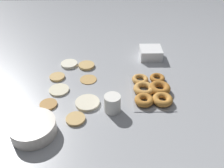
% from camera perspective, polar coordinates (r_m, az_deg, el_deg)
% --- Properties ---
extents(ground_plane, '(3.00, 3.00, 0.00)m').
position_cam_1_polar(ground_plane, '(1.24, -3.41, -1.06)').
color(ground_plane, '#9EA0A5').
extents(pancake_0, '(0.08, 0.08, 0.01)m').
position_cam_1_polar(pancake_0, '(1.34, -13.05, 1.68)').
color(pancake_0, tan).
rests_on(pancake_0, ground_plane).
extents(pancake_1, '(0.08, 0.08, 0.01)m').
position_cam_1_polar(pancake_1, '(1.17, -15.04, -4.75)').
color(pancake_1, '#B27F42').
rests_on(pancake_1, ground_plane).
extents(pancake_2, '(0.09, 0.09, 0.01)m').
position_cam_1_polar(pancake_2, '(1.07, -8.76, -8.30)').
color(pancake_2, tan).
rests_on(pancake_2, ground_plane).
extents(pancake_3, '(0.10, 0.10, 0.01)m').
position_cam_1_polar(pancake_3, '(1.25, -12.62, -1.41)').
color(pancake_3, beige).
rests_on(pancake_3, ground_plane).
extents(pancake_4, '(0.12, 0.12, 0.01)m').
position_cam_1_polar(pancake_4, '(1.14, -5.93, -4.51)').
color(pancake_4, beige).
rests_on(pancake_4, ground_plane).
extents(pancake_5, '(0.09, 0.09, 0.01)m').
position_cam_1_polar(pancake_5, '(1.30, -5.73, 1.16)').
color(pancake_5, tan).
rests_on(pancake_5, ground_plane).
extents(pancake_6, '(0.10, 0.10, 0.02)m').
position_cam_1_polar(pancake_6, '(1.44, -10.25, 4.75)').
color(pancake_6, silver).
rests_on(pancake_6, ground_plane).
extents(pancake_7, '(0.09, 0.09, 0.02)m').
position_cam_1_polar(pancake_7, '(1.41, -6.16, 4.44)').
color(pancake_7, tan).
rests_on(pancake_7, ground_plane).
extents(donut_tray, '(0.30, 0.20, 0.04)m').
position_cam_1_polar(donut_tray, '(1.21, 9.55, -1.45)').
color(donut_tray, '#93969B').
rests_on(donut_tray, ground_plane).
extents(batter_bowl, '(0.19, 0.19, 0.06)m').
position_cam_1_polar(batter_bowl, '(1.04, -18.41, -10.04)').
color(batter_bowl, silver).
rests_on(batter_bowl, ground_plane).
extents(container_stack, '(0.13, 0.13, 0.06)m').
position_cam_1_polar(container_stack, '(1.51, 9.27, 7.38)').
color(container_stack, white).
rests_on(container_stack, ground_plane).
extents(paper_cup, '(0.08, 0.08, 0.08)m').
position_cam_1_polar(paper_cup, '(1.08, 0.08, -4.73)').
color(paper_cup, white).
rests_on(paper_cup, ground_plane).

